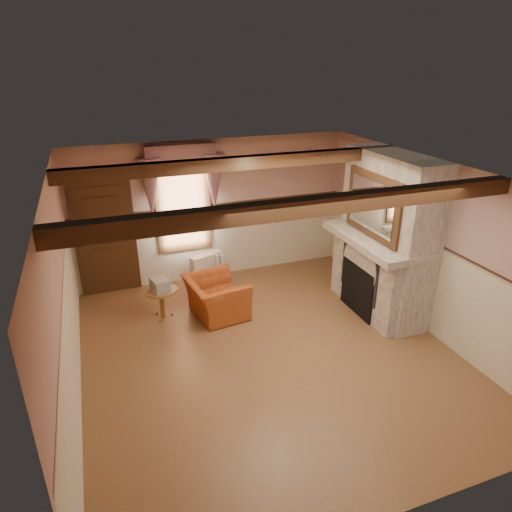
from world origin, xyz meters
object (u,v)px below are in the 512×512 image
object	(u,v)px
bowl	(383,235)
oil_lamp	(373,224)
armchair	(216,297)
side_table	(162,303)
radiator	(207,268)
mantel_clock	(359,219)

from	to	relation	value
bowl	oil_lamp	distance (m)	0.32
armchair	side_table	world-z (taller)	armchair
radiator	mantel_clock	size ratio (longest dim) A/B	2.92
side_table	mantel_clock	world-z (taller)	mantel_clock
side_table	armchair	bearing A→B (deg)	-13.93
side_table	radiator	bearing A→B (deg)	45.29
armchair	side_table	distance (m)	0.94
radiator	oil_lamp	size ratio (longest dim) A/B	2.50
side_table	radiator	xyz separation A→B (m)	(1.09, 1.10, 0.02)
side_table	oil_lamp	xyz separation A→B (m)	(3.59, -0.80, 1.29)
oil_lamp	bowl	bearing A→B (deg)	-90.00
mantel_clock	oil_lamp	world-z (taller)	oil_lamp
oil_lamp	armchair	bearing A→B (deg)	167.83
bowl	oil_lamp	bearing A→B (deg)	90.00
mantel_clock	oil_lamp	bearing A→B (deg)	-90.00
armchair	side_table	size ratio (longest dim) A/B	1.88
side_table	mantel_clock	bearing A→B (deg)	-6.09
armchair	bowl	xyz separation A→B (m)	(2.68, -0.88, 1.12)
side_table	oil_lamp	world-z (taller)	oil_lamp
side_table	oil_lamp	distance (m)	3.90
radiator	mantel_clock	world-z (taller)	mantel_clock
armchair	oil_lamp	distance (m)	3.00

